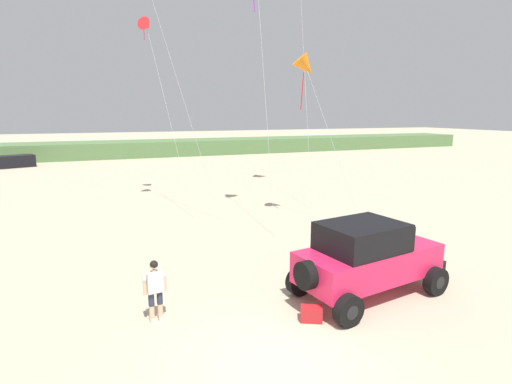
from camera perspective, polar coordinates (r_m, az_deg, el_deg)
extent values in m
plane|color=#C1B293|center=(9.46, 3.99, -23.12)|extent=(220.00, 220.00, 0.00)
cube|color=#567A47|center=(52.78, -12.28, 6.25)|extent=(90.00, 6.49, 1.86)
cube|color=#EA2151|center=(12.35, 15.87, -9.69)|extent=(4.64, 2.52, 0.90)
cube|color=#EA2151|center=(13.42, 20.86, -6.63)|extent=(1.36, 1.85, 0.12)
cube|color=black|center=(11.83, 14.91, -6.21)|extent=(2.55, 2.11, 0.80)
cube|color=black|center=(12.70, 18.73, -5.42)|extent=(0.37, 1.67, 0.72)
cube|color=black|center=(14.10, 22.30, -8.63)|extent=(0.49, 1.81, 0.28)
cylinder|color=black|center=(10.84, 7.20, -11.77)|extent=(0.42, 0.81, 0.77)
cylinder|color=black|center=(14.42, 17.63, -9.21)|extent=(0.88, 0.43, 0.84)
cylinder|color=black|center=(14.42, 17.63, -9.21)|extent=(0.42, 0.38, 0.38)
cylinder|color=black|center=(13.25, 24.37, -11.56)|extent=(0.88, 0.43, 0.84)
cylinder|color=black|center=(13.25, 24.37, -11.56)|extent=(0.42, 0.38, 0.38)
cylinder|color=black|center=(12.18, 6.27, -12.60)|extent=(0.88, 0.43, 0.84)
cylinder|color=black|center=(12.18, 6.27, -12.60)|extent=(0.42, 0.38, 0.38)
cylinder|color=black|center=(10.78, 13.10, -16.19)|extent=(0.88, 0.43, 0.84)
cylinder|color=black|center=(10.78, 13.10, -16.19)|extent=(0.42, 0.38, 0.38)
cylinder|color=#DBB28E|center=(11.09, -14.68, -16.44)|extent=(0.14, 0.14, 0.49)
cylinder|color=#2D3347|center=(10.92, -14.79, -14.61)|extent=(0.15, 0.15, 0.36)
cube|color=silver|center=(11.22, -14.69, -17.24)|extent=(0.15, 0.27, 0.10)
cylinder|color=#DBB28E|center=(11.14, -13.55, -16.25)|extent=(0.14, 0.14, 0.49)
cylinder|color=#2D3347|center=(10.97, -13.64, -14.43)|extent=(0.15, 0.15, 0.36)
cube|color=silver|center=(11.27, -13.56, -17.05)|extent=(0.15, 0.27, 0.10)
cube|color=silver|center=(10.76, -14.33, -12.36)|extent=(0.43, 0.32, 0.54)
cylinder|color=#DBB28E|center=(10.70, -15.67, -12.61)|extent=(0.09, 0.09, 0.56)
cylinder|color=silver|center=(10.63, -15.73, -11.67)|extent=(0.11, 0.11, 0.16)
cylinder|color=#DBB28E|center=(10.82, -13.00, -12.20)|extent=(0.09, 0.09, 0.56)
cylinder|color=silver|center=(10.75, -13.05, -11.27)|extent=(0.11, 0.11, 0.16)
cylinder|color=#DBB28E|center=(10.64, -14.41, -10.82)|extent=(0.10, 0.10, 0.08)
sphere|color=#DBB28E|center=(10.58, -14.45, -10.10)|extent=(0.21, 0.21, 0.21)
sphere|color=black|center=(10.56, -14.44, -10.02)|extent=(0.21, 0.21, 0.21)
cube|color=#B21E23|center=(10.94, 7.94, -16.92)|extent=(0.66, 0.57, 0.38)
cube|color=black|center=(46.24, -31.74, 3.73)|extent=(4.52, 2.93, 1.20)
cylinder|color=silver|center=(18.50, 1.36, 13.06)|extent=(0.56, 3.62, 11.73)
cylinder|color=silver|center=(24.62, 6.97, 17.09)|extent=(1.33, 4.94, 15.62)
cone|color=red|center=(26.26, -15.46, 22.02)|extent=(1.12, 1.15, 0.96)
cylinder|color=#E04C93|center=(26.15, -15.74, 20.93)|extent=(0.05, 0.10, 0.64)
cylinder|color=silver|center=(22.93, -12.44, 10.75)|extent=(1.22, 5.92, 10.35)
cylinder|color=silver|center=(20.97, -10.42, 13.08)|extent=(2.77, 3.43, 12.03)
cone|color=orange|center=(19.67, 7.13, 17.46)|extent=(1.38, 1.05, 1.29)
cylinder|color=red|center=(19.51, 6.65, 14.17)|extent=(0.05, 0.27, 1.72)
cylinder|color=silver|center=(18.92, 11.13, 6.31)|extent=(1.77, 2.67, 7.44)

